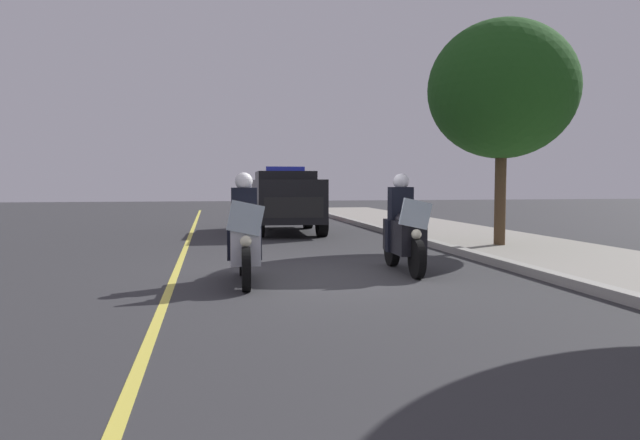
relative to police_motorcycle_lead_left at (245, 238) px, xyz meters
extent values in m
plane|color=#333335|center=(-0.37, 1.38, -0.70)|extent=(80.00, 80.00, 0.00)
cube|color=#9E9B93|center=(-0.37, 4.78, -0.62)|extent=(48.00, 0.24, 0.15)
cube|color=gray|center=(-0.37, 6.68, -0.65)|extent=(48.00, 3.60, 0.10)
cube|color=#E0D14C|center=(-0.37, -1.12, -0.70)|extent=(48.00, 0.12, 0.01)
cylinder|color=black|center=(0.76, -0.02, -0.38)|extent=(0.64, 0.14, 0.64)
cylinder|color=black|center=(-0.74, 0.02, -0.38)|extent=(0.64, 0.16, 0.64)
cube|color=silver|center=(0.03, 0.00, -0.08)|extent=(1.21, 0.48, 0.56)
ellipsoid|color=silver|center=(0.08, 0.00, 0.22)|extent=(0.57, 0.34, 0.24)
cube|color=silver|center=(0.66, -0.02, 0.35)|extent=(0.08, 0.56, 0.53)
sphere|color=#F9F4CC|center=(0.72, -0.02, 0.02)|extent=(0.17, 0.17, 0.17)
sphere|color=red|center=(0.53, -0.18, 0.28)|extent=(0.09, 0.09, 0.09)
sphere|color=#1933F2|center=(0.54, 0.14, 0.28)|extent=(0.09, 0.09, 0.09)
cube|color=black|center=(-0.20, 0.01, 0.48)|extent=(0.29, 0.41, 0.60)
cube|color=black|center=(-0.13, 0.20, -0.08)|extent=(0.18, 0.15, 0.56)
cube|color=black|center=(-0.14, -0.20, -0.08)|extent=(0.18, 0.15, 0.56)
sphere|color=white|center=(-0.18, 0.01, 0.88)|extent=(0.28, 0.28, 0.28)
cylinder|color=black|center=(0.12, 2.77, -0.38)|extent=(0.64, 0.14, 0.64)
cylinder|color=black|center=(-1.38, 2.81, -0.38)|extent=(0.64, 0.16, 0.64)
cube|color=black|center=(-0.61, 2.79, -0.08)|extent=(1.21, 0.48, 0.56)
ellipsoid|color=black|center=(-0.56, 2.79, 0.22)|extent=(0.57, 0.34, 0.24)
cube|color=silver|center=(0.02, 2.77, 0.35)|extent=(0.08, 0.56, 0.53)
sphere|color=#F9F4CC|center=(0.08, 2.77, 0.02)|extent=(0.17, 0.17, 0.17)
sphere|color=red|center=(-0.11, 2.62, 0.28)|extent=(0.09, 0.09, 0.09)
sphere|color=#1933F2|center=(-0.10, 2.94, 0.28)|extent=(0.09, 0.09, 0.09)
cube|color=black|center=(-0.84, 2.80, 0.48)|extent=(0.29, 0.41, 0.60)
cube|color=black|center=(-0.77, 3.00, -0.08)|extent=(0.18, 0.15, 0.56)
cube|color=black|center=(-0.78, 2.60, -0.08)|extent=(0.18, 0.15, 0.56)
sphere|color=silver|center=(-0.82, 2.80, 0.88)|extent=(0.28, 0.28, 0.28)
cube|color=black|center=(-9.10, 1.77, 0.32)|extent=(4.95, 2.04, 1.24)
cube|color=black|center=(-9.40, 1.78, 1.02)|extent=(2.45, 1.82, 0.36)
cube|color=#2633D8|center=(-9.20, 1.78, 1.28)|extent=(0.32, 1.21, 0.14)
cube|color=black|center=(-6.70, 1.70, 0.18)|extent=(0.17, 1.62, 0.56)
cylinder|color=black|center=(-7.52, 2.63, -0.30)|extent=(0.81, 0.30, 0.80)
cylinder|color=black|center=(-7.58, 0.83, -0.30)|extent=(0.81, 0.30, 0.80)
cylinder|color=black|center=(-10.62, 2.72, -0.30)|extent=(0.81, 0.30, 0.80)
cylinder|color=black|center=(-10.68, 0.92, -0.30)|extent=(0.81, 0.30, 0.80)
cylinder|color=black|center=(-14.08, 3.39, -0.37)|extent=(0.66, 0.06, 0.66)
cylinder|color=black|center=(-15.18, 3.42, -0.37)|extent=(0.66, 0.06, 0.66)
cube|color=red|center=(-14.63, 3.40, -0.10)|extent=(1.00, 0.09, 0.36)
cube|color=black|center=(-14.68, 3.40, 0.50)|extent=(0.25, 0.33, 0.56)
sphere|color=tan|center=(-14.65, 3.40, 0.88)|extent=(0.22, 0.22, 0.22)
cylinder|color=#4C3823|center=(-3.63, 6.15, 0.52)|extent=(0.26, 0.26, 2.24)
ellipsoid|color=#1E4C19|center=(-3.63, 6.15, 3.01)|extent=(3.42, 3.42, 3.18)
camera|label=1|loc=(9.23, -0.50, 0.87)|focal=33.29mm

